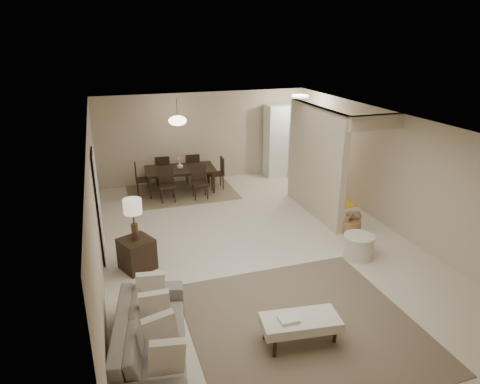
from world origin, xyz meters
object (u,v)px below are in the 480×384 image
object	(u,v)px
sofa	(151,338)
round_pouf	(358,247)
pantry_cabinet	(285,140)
ottoman_bench	(300,323)
side_table	(137,254)
wicker_basket	(352,227)
dining_table	(181,180)

from	to	relation	value
sofa	round_pouf	xyz separation A→B (m)	(4.06, 1.51, -0.10)
pantry_cabinet	sofa	size ratio (longest dim) A/B	0.94
ottoman_bench	side_table	bearing A→B (deg)	132.63
sofa	wicker_basket	size ratio (longest dim) A/B	6.19
round_pouf	ottoman_bench	bearing A→B (deg)	-139.05
pantry_cabinet	dining_table	world-z (taller)	pantry_cabinet
round_pouf	side_table	bearing A→B (deg)	167.46
pantry_cabinet	ottoman_bench	xyz separation A→B (m)	(-2.83, -6.95, -0.74)
sofa	side_table	distance (m)	2.40
side_table	pantry_cabinet	bearing A→B (deg)	41.82
sofa	round_pouf	distance (m)	4.33
pantry_cabinet	side_table	xyz separation A→B (m)	(-4.75, -4.25, -0.76)
ottoman_bench	dining_table	xyz separation A→B (m)	(-0.42, 6.44, 0.02)
dining_table	pantry_cabinet	bearing A→B (deg)	12.18
round_pouf	dining_table	distance (m)	5.27
ottoman_bench	side_table	distance (m)	3.32
wicker_basket	round_pouf	bearing A→B (deg)	-115.68
pantry_cabinet	dining_table	bearing A→B (deg)	-171.08
ottoman_bench	round_pouf	size ratio (longest dim) A/B	1.95
sofa	dining_table	world-z (taller)	sofa
wicker_basket	sofa	bearing A→B (deg)	-151.66
round_pouf	sofa	bearing A→B (deg)	-159.57
ottoman_bench	dining_table	world-z (taller)	dining_table
wicker_basket	side_table	bearing A→B (deg)	-179.70
ottoman_bench	side_table	size ratio (longest dim) A/B	1.93
sofa	pantry_cabinet	bearing A→B (deg)	-26.34
wicker_basket	ottoman_bench	bearing A→B (deg)	-132.83
ottoman_bench	dining_table	bearing A→B (deg)	100.93
side_table	wicker_basket	bearing A→B (deg)	0.30
ottoman_bench	sofa	bearing A→B (deg)	178.58
sofa	ottoman_bench	world-z (taller)	sofa
round_pouf	wicker_basket	world-z (taller)	round_pouf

